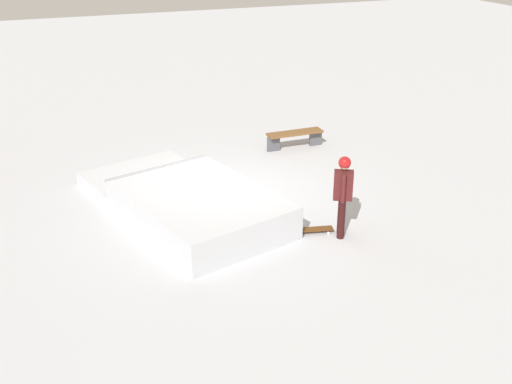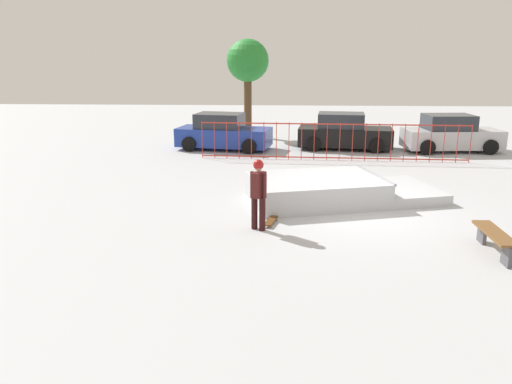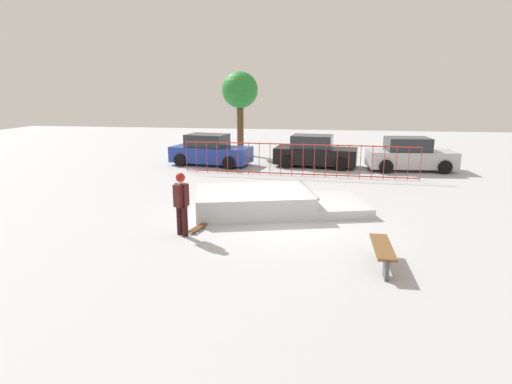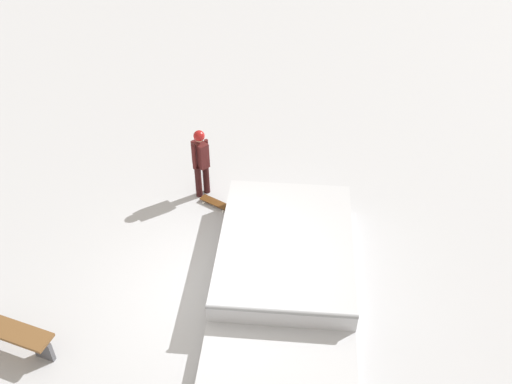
% 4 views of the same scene
% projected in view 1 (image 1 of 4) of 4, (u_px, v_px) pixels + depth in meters
% --- Properties ---
extents(ground_plane, '(60.00, 60.00, 0.00)m').
position_uv_depth(ground_plane, '(229.00, 197.00, 14.31)').
color(ground_plane, '#B7BABF').
extents(skate_ramp, '(5.90, 3.94, 0.74)m').
position_uv_depth(skate_ramp, '(189.00, 203.00, 13.28)').
color(skate_ramp, silver).
rests_on(skate_ramp, ground).
extents(skater, '(0.40, 0.44, 1.73)m').
position_uv_depth(skater, '(343.00, 190.00, 12.17)').
color(skater, black).
rests_on(skater, ground).
extents(skateboard, '(0.40, 0.82, 0.09)m').
position_uv_depth(skateboard, '(314.00, 229.00, 12.66)').
color(skateboard, '#593314').
rests_on(skateboard, ground).
extents(park_bench, '(0.40, 1.66, 0.48)m').
position_uv_depth(park_bench, '(295.00, 136.00, 17.16)').
color(park_bench, brown).
rests_on(park_bench, ground).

